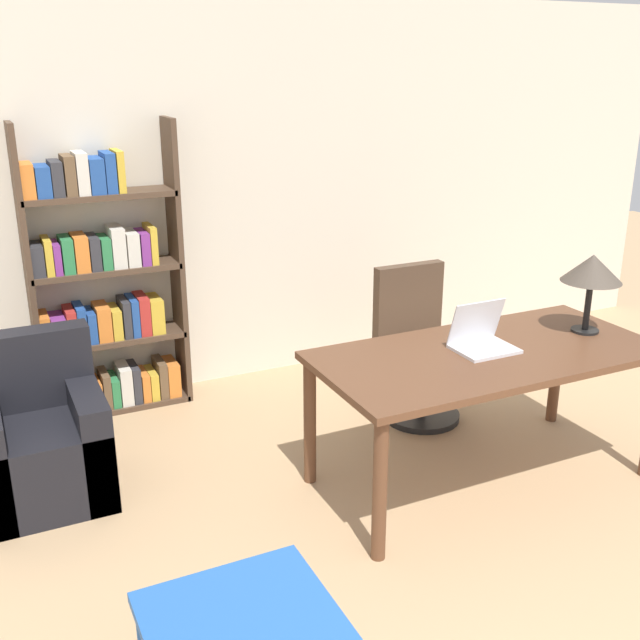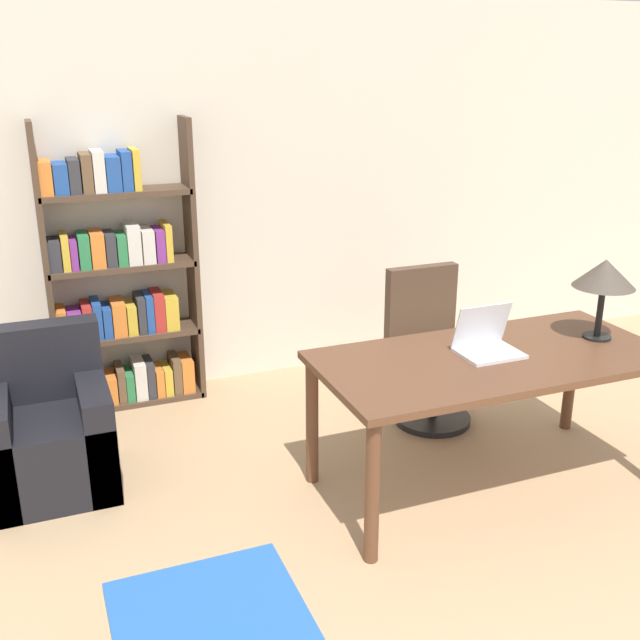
{
  "view_description": "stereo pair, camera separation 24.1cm",
  "coord_description": "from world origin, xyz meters",
  "views": [
    {
      "loc": [
        -1.57,
        -0.47,
        2.25
      ],
      "look_at": [
        -0.05,
        2.71,
        1.03
      ],
      "focal_mm": 42.0,
      "sensor_mm": 36.0,
      "label": 1
    },
    {
      "loc": [
        -1.35,
        -0.57,
        2.25
      ],
      "look_at": [
        -0.05,
        2.71,
        1.03
      ],
      "focal_mm": 42.0,
      "sensor_mm": 36.0,
      "label": 2
    }
  ],
  "objects": [
    {
      "name": "wall_back",
      "position": [
        0.0,
        4.53,
        1.35
      ],
      "size": [
        8.0,
        0.06,
        2.7
      ],
      "color": "beige",
      "rests_on": "ground_plane"
    },
    {
      "name": "desk",
      "position": [
        0.86,
        2.51,
        0.69
      ],
      "size": [
        1.88,
        0.89,
        0.78
      ],
      "color": "brown",
      "rests_on": "ground_plane"
    },
    {
      "name": "laptop",
      "position": [
        0.85,
        2.56,
        0.83
      ],
      "size": [
        0.32,
        0.26,
        0.26
      ],
      "color": "silver",
      "rests_on": "desk"
    },
    {
      "name": "table_lamp",
      "position": [
        1.55,
        2.52,
        1.14
      ],
      "size": [
        0.34,
        0.34,
        0.46
      ],
      "color": "black",
      "rests_on": "desk"
    },
    {
      "name": "office_chair",
      "position": [
        0.98,
        3.37,
        0.45
      ],
      "size": [
        0.51,
        0.51,
        1.0
      ],
      "color": "black",
      "rests_on": "ground_plane"
    },
    {
      "name": "side_table_blue",
      "position": [
        -0.95,
        1.38,
        0.47
      ],
      "size": [
        0.61,
        0.59,
        0.56
      ],
      "color": "#2356A3",
      "rests_on": "ground_plane"
    },
    {
      "name": "armchair",
      "position": [
        -1.38,
        3.39,
        0.3
      ],
      "size": [
        0.67,
        0.66,
        0.88
      ],
      "color": "black",
      "rests_on": "ground_plane"
    },
    {
      "name": "bookshelf",
      "position": [
        -0.84,
        4.34,
        0.82
      ],
      "size": [
        0.97,
        0.28,
        1.92
      ],
      "color": "#4C3828",
      "rests_on": "ground_plane"
    }
  ]
}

